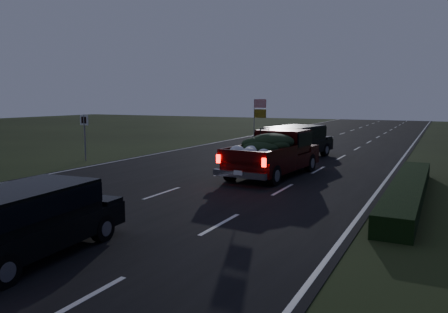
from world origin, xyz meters
The scene contains 7 objects.
ground centered at (0.00, 0.00, 0.00)m, with size 120.00×120.00×0.00m, color black.
road_asphalt centered at (0.00, 0.00, 0.01)m, with size 14.00×120.00×0.02m, color black.
hedge_row centered at (7.80, 3.00, 0.30)m, with size 1.00×10.00×0.60m, color black.
route_sign centered at (-8.50, 5.00, 1.66)m, with size 0.55×0.08×2.50m.
pickup_truck centered at (2.25, 5.15, 1.11)m, with size 2.57×5.79×2.96m.
lead_suv centered at (1.39, 11.02, 1.12)m, with size 2.93×5.43×1.48m.
rear_suv centered at (1.12, -6.52, 0.93)m, with size 2.23×4.41×1.23m.
Camera 1 is at (8.78, -12.48, 3.32)m, focal length 35.00 mm.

